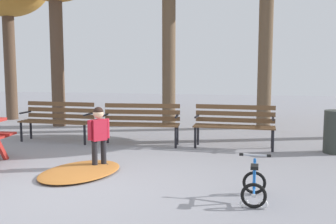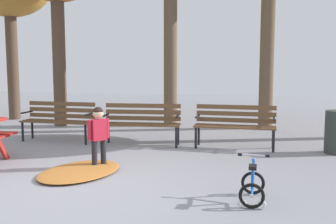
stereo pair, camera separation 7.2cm
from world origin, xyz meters
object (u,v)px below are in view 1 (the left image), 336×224
(child_standing, at_px, (99,133))
(kids_bicycle, at_px, (254,185))
(park_bench_left, at_px, (141,121))
(park_bench_far_left, at_px, (58,118))
(park_bench_right, at_px, (234,122))
(trash_bin, at_px, (336,132))

(child_standing, bearing_deg, kids_bicycle, -24.53)
(park_bench_left, bearing_deg, park_bench_far_left, 178.93)
(park_bench_right, distance_m, child_standing, 2.93)
(park_bench_far_left, xyz_separation_m, park_bench_right, (3.80, 0.06, 0.00))
(trash_bin, bearing_deg, kids_bicycle, -116.99)
(park_bench_left, bearing_deg, child_standing, -94.66)
(park_bench_left, height_order, child_standing, child_standing)
(park_bench_right, xyz_separation_m, kids_bicycle, (0.35, -3.18, -0.31))
(park_bench_left, xyz_separation_m, trash_bin, (3.81, -0.04, -0.11))
(park_bench_far_left, distance_m, child_standing, 2.65)
(park_bench_left, distance_m, child_standing, 1.98)
(park_bench_right, height_order, kids_bicycle, park_bench_right)
(park_bench_right, relative_size, trash_bin, 2.00)
(kids_bicycle, bearing_deg, trash_bin, 63.01)
(park_bench_left, xyz_separation_m, child_standing, (-0.16, -1.97, 0.07))
(kids_bicycle, bearing_deg, child_standing, 155.47)
(park_bench_left, bearing_deg, kids_bicycle, -53.76)
(park_bench_right, xyz_separation_m, trash_bin, (1.90, -0.13, -0.11))
(park_bench_left, distance_m, park_bench_right, 1.91)
(child_standing, distance_m, trash_bin, 4.42)
(kids_bicycle, bearing_deg, park_bench_far_left, 143.09)
(park_bench_far_left, height_order, trash_bin, park_bench_far_left)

